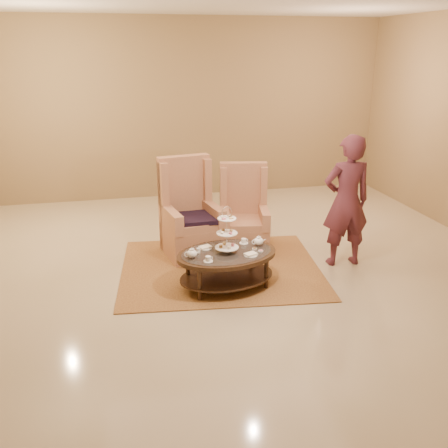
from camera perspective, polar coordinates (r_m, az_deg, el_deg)
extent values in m
plane|color=#C1B18F|center=(6.86, 1.36, -5.61)|extent=(8.00, 8.00, 0.00)
cube|color=silver|center=(6.86, 1.36, -5.61)|extent=(8.00, 8.00, 0.02)
cube|color=#947A50|center=(10.20, -4.19, 12.92)|extent=(8.00, 0.04, 3.50)
cube|color=#A5783A|center=(6.97, -0.39, -5.09)|extent=(2.96, 2.57, 0.01)
cylinder|color=black|center=(6.05, -2.80, -6.98)|extent=(0.06, 0.06, 0.42)
cylinder|color=black|center=(6.36, 4.85, -5.64)|extent=(0.06, 0.06, 0.42)
cylinder|color=black|center=(6.45, -4.15, -5.25)|extent=(0.06, 0.06, 0.42)
cylinder|color=black|center=(6.74, 3.10, -4.09)|extent=(0.06, 0.06, 0.42)
cylinder|color=silver|center=(6.18, 0.32, -0.94)|extent=(0.01, 0.01, 0.53)
torus|color=silver|center=(6.09, 0.33, 1.39)|extent=(0.14, 0.03, 0.14)
cylinder|color=white|center=(6.25, 0.32, -2.68)|extent=(0.34, 0.34, 0.01)
cylinder|color=white|center=(6.18, 0.32, -1.04)|extent=(0.30, 0.30, 0.01)
cylinder|color=white|center=(6.12, 0.33, 0.64)|extent=(0.27, 0.27, 0.01)
cylinder|color=#C76673|center=(6.27, 1.01, -2.38)|extent=(0.05, 0.05, 0.03)
cylinder|color=tan|center=(6.32, 0.04, -2.23)|extent=(0.05, 0.05, 0.03)
cylinder|color=brown|center=(6.22, -0.38, -2.59)|extent=(0.05, 0.05, 0.03)
cylinder|color=beige|center=(6.18, 0.60, -2.75)|extent=(0.05, 0.05, 0.03)
ellipsoid|color=tan|center=(6.22, 0.85, -0.71)|extent=(0.05, 0.05, 0.03)
ellipsoid|color=brown|center=(6.23, -0.10, -0.67)|extent=(0.05, 0.05, 0.03)
ellipsoid|color=beige|center=(6.13, -0.20, -1.00)|extent=(0.05, 0.05, 0.03)
ellipsoid|color=#C76673|center=(6.12, 0.76, -1.04)|extent=(0.05, 0.05, 0.03)
cube|color=brown|center=(6.17, 0.66, 0.93)|extent=(0.05, 0.04, 0.02)
cube|color=beige|center=(6.15, -0.17, 0.88)|extent=(0.05, 0.04, 0.02)
cube|color=#C76673|center=(6.06, -0.01, 0.61)|extent=(0.05, 0.04, 0.02)
cube|color=tan|center=(6.08, 0.83, 0.66)|extent=(0.05, 0.04, 0.02)
ellipsoid|color=white|center=(6.09, -3.69, -3.40)|extent=(0.15, 0.15, 0.10)
cylinder|color=white|center=(6.07, -3.70, -2.93)|extent=(0.07, 0.07, 0.01)
sphere|color=white|center=(6.07, -3.70, -2.81)|extent=(0.02, 0.02, 0.02)
cone|color=white|center=(6.11, -2.98, -3.25)|extent=(0.08, 0.04, 0.05)
torus|color=white|center=(6.07, -4.26, -3.48)|extent=(0.07, 0.02, 0.07)
ellipsoid|color=white|center=(6.48, 3.98, -1.98)|extent=(0.15, 0.15, 0.10)
cylinder|color=white|center=(6.46, 3.99, -1.54)|extent=(0.07, 0.07, 0.01)
sphere|color=white|center=(6.45, 4.00, -1.42)|extent=(0.02, 0.02, 0.02)
cone|color=white|center=(6.51, 4.62, -1.84)|extent=(0.08, 0.04, 0.05)
torus|color=white|center=(6.45, 3.47, -2.05)|extent=(0.07, 0.02, 0.07)
cylinder|color=white|center=(6.01, -1.82, -4.26)|extent=(0.13, 0.13, 0.01)
cylinder|color=white|center=(6.00, -1.83, -3.97)|extent=(0.08, 0.08, 0.06)
torus|color=white|center=(6.01, -1.46, -3.92)|extent=(0.04, 0.01, 0.04)
cylinder|color=white|center=(6.55, 2.28, -2.18)|extent=(0.13, 0.13, 0.01)
cylinder|color=white|center=(6.54, 2.29, -1.92)|extent=(0.08, 0.08, 0.06)
torus|color=white|center=(6.56, 2.61, -1.87)|extent=(0.04, 0.01, 0.04)
cylinder|color=white|center=(6.39, -2.16, -2.76)|extent=(0.19, 0.19, 0.01)
cube|color=beige|center=(6.39, -2.16, -2.64)|extent=(0.18, 0.15, 0.02)
cylinder|color=white|center=(6.18, 3.07, -3.57)|extent=(0.19, 0.19, 0.01)
cube|color=beige|center=(6.18, 3.07, -3.44)|extent=(0.18, 0.15, 0.02)
cylinder|color=white|center=(6.25, -2.94, -3.03)|extent=(0.05, 0.05, 0.06)
cylinder|color=white|center=(6.30, 4.23, -3.10)|extent=(0.07, 0.07, 0.01)
cylinder|color=#C76673|center=(6.30, 4.24, -3.01)|extent=(0.05, 0.05, 0.01)
cylinder|color=white|center=(6.36, 3.52, -2.85)|extent=(0.07, 0.07, 0.01)
cylinder|color=brown|center=(6.36, 3.52, -2.76)|extent=(0.05, 0.05, 0.01)
cylinder|color=white|center=(6.32, -3.73, -3.03)|extent=(0.07, 0.07, 0.01)
cylinder|color=beige|center=(6.31, -3.73, -2.94)|extent=(0.05, 0.05, 0.01)
cube|color=#B87B56|center=(7.38, -3.64, -1.83)|extent=(0.90, 0.90, 0.46)
cube|color=#B87B56|center=(7.23, -3.54, 0.14)|extent=(0.76, 0.76, 0.11)
cube|color=#B87B56|center=(7.50, -4.54, 2.43)|extent=(0.78, 0.29, 1.43)
cube|color=#B87B56|center=(7.28, -6.96, 4.52)|extent=(0.15, 0.26, 0.66)
cube|color=#B87B56|center=(7.48, -2.10, 5.06)|extent=(0.15, 0.26, 0.66)
cube|color=#B87B56|center=(7.10, -5.97, 0.47)|extent=(0.25, 0.71, 0.29)
cube|color=#B87B56|center=(7.31, -1.20, 1.12)|extent=(0.25, 0.71, 0.29)
cube|color=black|center=(7.17, -3.46, 0.64)|extent=(0.63, 0.57, 0.07)
cube|color=#B87B56|center=(7.50, 2.29, -1.60)|extent=(0.82, 0.82, 0.42)
cube|color=#B87B56|center=(7.36, 2.35, 0.15)|extent=(0.70, 0.70, 0.10)
cube|color=#B87B56|center=(7.63, 2.17, 2.27)|extent=(0.71, 0.27, 1.30)
cube|color=#B87B56|center=(7.49, -0.07, 4.35)|extent=(0.14, 0.24, 0.60)
cube|color=#B87B56|center=(7.54, 4.51, 4.38)|extent=(0.14, 0.24, 0.60)
cube|color=#B87B56|center=(7.32, 0.09, 0.72)|extent=(0.24, 0.64, 0.26)
cube|color=#B87B56|center=(7.37, 4.61, 0.77)|extent=(0.24, 0.64, 0.26)
imported|color=#52232E|center=(7.04, 13.81, 2.53)|extent=(0.69, 0.46, 1.84)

